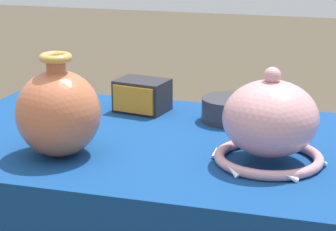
# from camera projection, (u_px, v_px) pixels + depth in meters

# --- Properties ---
(display_table) EXTENTS (1.30, 0.69, 0.68)m
(display_table) POSITION_uv_depth(u_px,v_px,m) (198.00, 175.00, 1.53)
(display_table) COLOR #38383D
(display_table) RESTS_ON ground_plane
(vase_tall_bulbous) EXTENTS (0.19, 0.19, 0.23)m
(vase_tall_bulbous) POSITION_uv_depth(u_px,v_px,m) (58.00, 112.00, 1.43)
(vase_tall_bulbous) COLOR #BC6642
(vase_tall_bulbous) RESTS_ON display_table
(vase_dome_bell) EXTENTS (0.25, 0.23, 0.21)m
(vase_dome_bell) POSITION_uv_depth(u_px,v_px,m) (270.00, 124.00, 1.38)
(vase_dome_bell) COLOR #D19399
(vase_dome_bell) RESTS_ON display_table
(mosaic_tile_box) EXTENTS (0.15, 0.13, 0.09)m
(mosaic_tile_box) POSITION_uv_depth(u_px,v_px,m) (142.00, 96.00, 1.77)
(mosaic_tile_box) COLOR #232328
(mosaic_tile_box) RESTS_ON display_table
(pot_squat_charcoal) EXTENTS (0.15, 0.15, 0.06)m
(pot_squat_charcoal) POSITION_uv_depth(u_px,v_px,m) (230.00, 110.00, 1.69)
(pot_squat_charcoal) COLOR #2D2D33
(pot_squat_charcoal) RESTS_ON display_table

